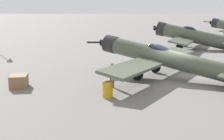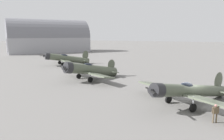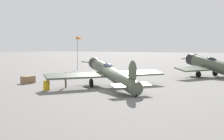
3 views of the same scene
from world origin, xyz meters
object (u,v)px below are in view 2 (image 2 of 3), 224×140
at_px(airplane_far_line, 66,59).
at_px(ground_crew_mechanic, 215,112).
at_px(airplane_mid_apron, 90,70).
at_px(airplane_foreground, 189,91).

relative_size(airplane_far_line, ground_crew_mechanic, 6.54).
bearing_deg(airplane_mid_apron, airplane_far_line, -105.43).
distance_m(airplane_foreground, airplane_far_line, 34.17).
relative_size(airplane_foreground, airplane_far_line, 1.10).
xyz_separation_m(airplane_foreground, airplane_mid_apron, (15.18, -6.73, 0.08)).
bearing_deg(airplane_foreground, ground_crew_mechanic, 65.42).
distance_m(airplane_mid_apron, airplane_far_line, 18.02).
xyz_separation_m(airplane_foreground, ground_crew_mechanic, (-2.23, 3.78, -0.52)).
relative_size(airplane_mid_apron, airplane_far_line, 1.09).
height_order(airplane_foreground, airplane_mid_apron, airplane_mid_apron).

